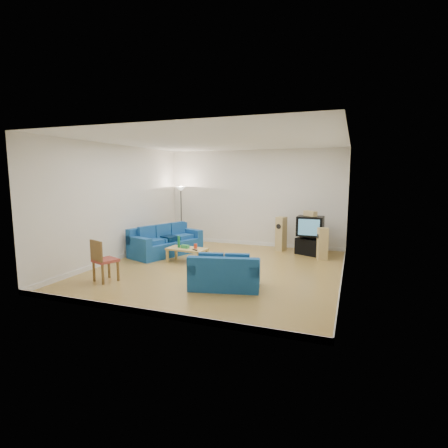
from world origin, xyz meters
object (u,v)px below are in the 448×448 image
(sofa_three_seat, at_px, (165,244))
(sofa_loveseat, at_px, (225,276))
(tv_stand, at_px, (310,247))
(coffee_table, at_px, (187,250))
(television, at_px, (310,226))

(sofa_three_seat, height_order, sofa_loveseat, sofa_three_seat)
(sofa_loveseat, bearing_deg, tv_stand, 58.52)
(sofa_loveseat, bearing_deg, sofa_three_seat, 126.72)
(coffee_table, relative_size, television, 1.46)
(coffee_table, xyz_separation_m, television, (3.04, 2.09, 0.53))
(sofa_three_seat, bearing_deg, coffee_table, 78.32)
(sofa_loveseat, height_order, television, television)
(tv_stand, bearing_deg, sofa_loveseat, -85.37)
(tv_stand, relative_size, television, 1.04)
(sofa_loveseat, xyz_separation_m, television, (1.29, 3.82, 0.60))
(coffee_table, bearing_deg, television, 34.51)
(sofa_loveseat, distance_m, coffee_table, 2.46)
(coffee_table, relative_size, tv_stand, 1.40)
(television, bearing_deg, tv_stand, 66.44)
(television, bearing_deg, sofa_loveseat, -107.54)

